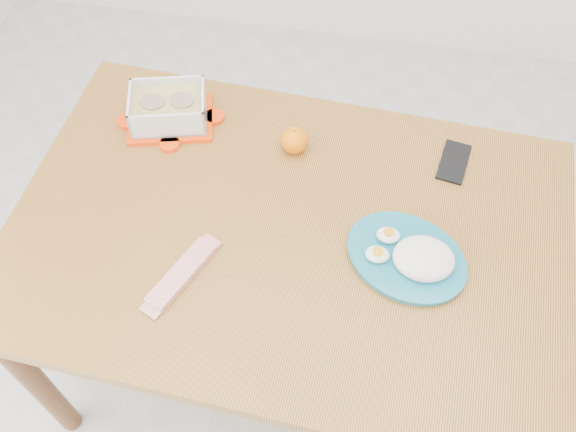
% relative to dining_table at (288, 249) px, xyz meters
% --- Properties ---
extents(ground, '(3.50, 3.50, 0.00)m').
position_rel_dining_table_xyz_m(ground, '(0.09, -0.13, -0.66)').
color(ground, '#B7B7B2').
rests_on(ground, ground).
extents(dining_table, '(1.38, 0.97, 0.75)m').
position_rel_dining_table_xyz_m(dining_table, '(0.00, 0.00, 0.00)').
color(dining_table, '#AD7831').
rests_on(dining_table, ground).
extents(food_container, '(0.26, 0.22, 0.09)m').
position_rel_dining_table_xyz_m(food_container, '(-0.37, 0.29, 0.13)').
color(food_container, '#FF3E07').
rests_on(food_container, dining_table).
extents(orange_fruit, '(0.07, 0.07, 0.07)m').
position_rel_dining_table_xyz_m(orange_fruit, '(-0.03, 0.25, 0.12)').
color(orange_fruit, '#F56704').
rests_on(orange_fruit, dining_table).
extents(rice_plate, '(0.37, 0.37, 0.08)m').
position_rel_dining_table_xyz_m(rice_plate, '(0.29, -0.04, 0.11)').
color(rice_plate, '#186E87').
rests_on(rice_plate, dining_table).
extents(candy_bar, '(0.13, 0.20, 0.02)m').
position_rel_dining_table_xyz_m(candy_bar, '(-0.22, -0.17, 0.10)').
color(candy_bar, '#B71109').
rests_on(candy_bar, dining_table).
extents(smartphone, '(0.09, 0.14, 0.01)m').
position_rel_dining_table_xyz_m(smartphone, '(0.38, 0.28, 0.09)').
color(smartphone, black).
rests_on(smartphone, dining_table).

